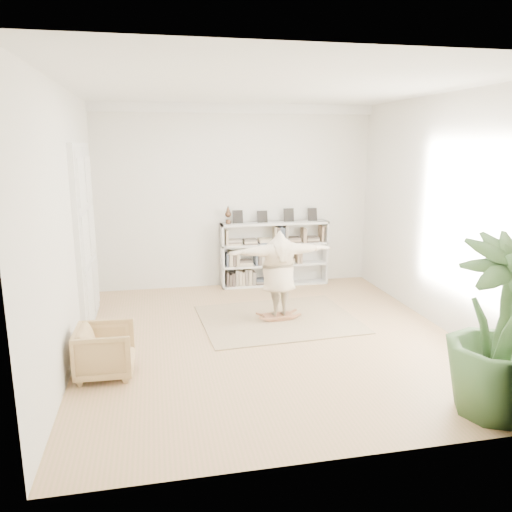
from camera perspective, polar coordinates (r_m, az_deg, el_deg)
The scene contains 9 objects.
floor at distance 7.59m, azimuth 1.63°, elevation -9.33°, with size 6.00×6.00×0.00m, color tan.
room_shell at distance 9.94m, azimuth -2.29°, elevation 16.53°, with size 6.00×6.00×6.00m.
doors at distance 8.34m, azimuth -18.87°, elevation 2.03°, with size 0.09×1.78×2.92m.
bookshelf at distance 10.19m, azimuth 2.10°, elevation 0.17°, with size 2.20×0.35×1.64m.
armchair at distance 6.61m, azimuth -16.84°, elevation -10.34°, with size 0.69×0.71×0.64m, color tan.
rug at distance 8.33m, azimuth 2.56°, elevation -7.22°, with size 2.50×2.00×0.02m, color tan.
rocker_board at distance 8.31m, azimuth 2.56°, elevation -6.86°, with size 0.50×0.32×0.10m.
person at distance 8.08m, azimuth 2.62°, elevation -1.76°, with size 1.73×0.47×1.41m, color #C5B294.
houseplant at distance 5.85m, azimuth 26.18°, elevation -7.41°, with size 1.08×1.08×1.94m, color #34562B.
Camera 1 is at (-1.63, -6.84, 2.85)m, focal length 35.00 mm.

